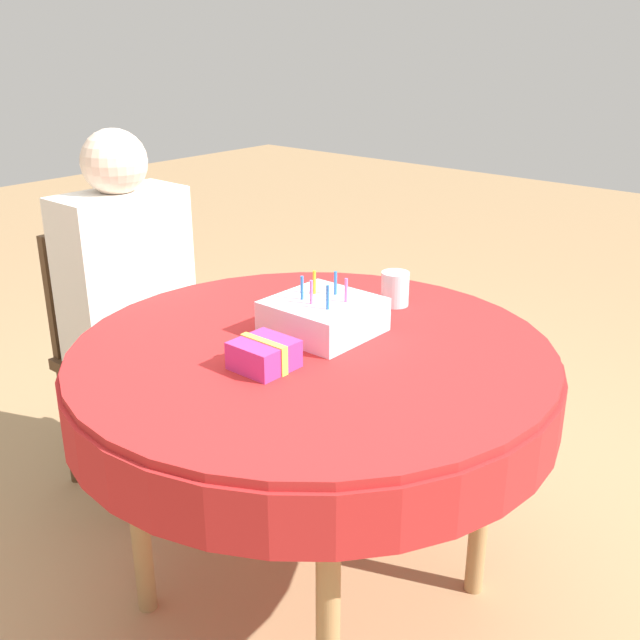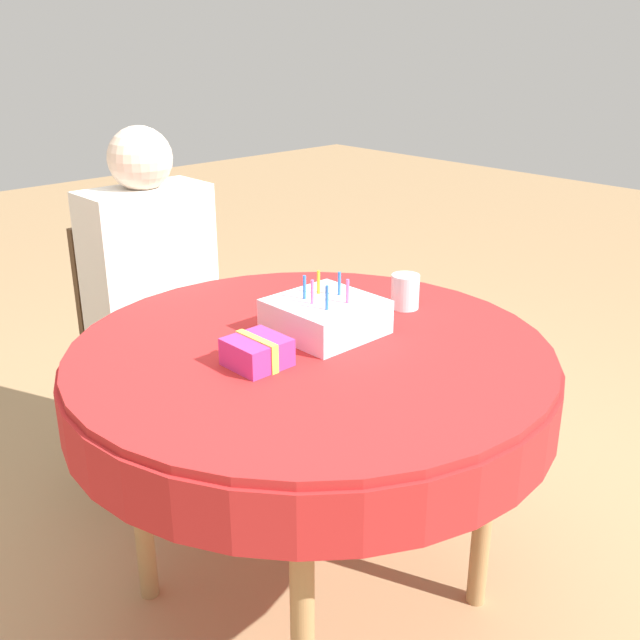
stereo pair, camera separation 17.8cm
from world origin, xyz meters
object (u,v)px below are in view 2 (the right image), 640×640
chair (146,339)px  birthday_cake (325,316)px  person (154,279)px  gift_box (257,352)px  drinking_glass (405,291)px

chair → birthday_cake: (0.02, -0.85, 0.32)m
birthday_cake → chair: bearing=91.2°
person → gift_box: 0.84m
gift_box → drinking_glass: bearing=1.7°
person → drinking_glass: 0.85m
birthday_cake → gift_box: size_ratio=1.86×
chair → gift_box: (-0.23, -0.89, 0.30)m
person → drinking_glass: person is taller
person → drinking_glass: (0.29, -0.79, 0.09)m
chair → person: bearing=-90.0°
chair → birthday_cake: birthday_cake is taller
chair → person: (-0.00, -0.08, 0.23)m
chair → birthday_cake: bearing=-88.4°
chair → gift_box: bearing=-103.8°
birthday_cake → person: bearing=91.3°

